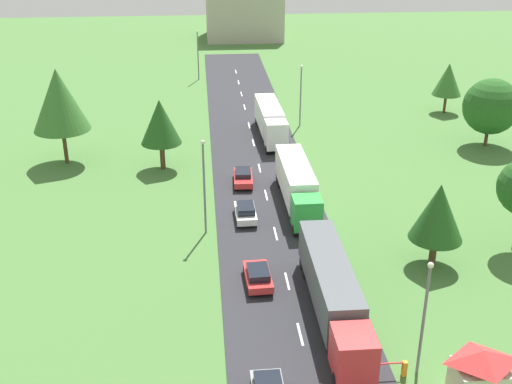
{
  "coord_description": "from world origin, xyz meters",
  "views": [
    {
      "loc": [
        -5.91,
        -24.48,
        26.01
      ],
      "look_at": [
        -1.2,
        29.04,
        1.56
      ],
      "focal_mm": 44.99,
      "sensor_mm": 36.0,
      "label": 1
    }
  ],
  "objects_px": {
    "car_second": "(258,276)",
    "tree_ash": "(59,100)",
    "lamppost_lead": "(424,313)",
    "tree_elm": "(448,79)",
    "truck_second": "(297,183)",
    "tree_birch": "(160,122)",
    "car_third": "(245,212)",
    "tree_oak": "(491,107)",
    "truck_third": "(270,120)",
    "distant_building": "(244,14)",
    "car_fourth": "(243,177)",
    "lamppost_second": "(204,183)",
    "guard_booth": "(480,377)",
    "lamppost_third": "(301,92)",
    "lamppost_fourth": "(198,52)",
    "truck_lead": "(333,290)",
    "tree_pine": "(438,212)",
    "barrier_gate": "(392,367)"
  },
  "relations": [
    {
      "from": "car_second",
      "to": "tree_ash",
      "type": "bearing_deg",
      "value": 125.37
    },
    {
      "from": "lamppost_lead",
      "to": "tree_elm",
      "type": "xyz_separation_m",
      "value": [
        20.17,
        50.81,
        0.2
      ]
    },
    {
      "from": "truck_second",
      "to": "tree_birch",
      "type": "height_order",
      "value": "tree_birch"
    },
    {
      "from": "car_third",
      "to": "tree_oak",
      "type": "relative_size",
      "value": 0.51
    },
    {
      "from": "truck_third",
      "to": "car_third",
      "type": "xyz_separation_m",
      "value": [
        -4.58,
        -21.76,
        -1.36
      ]
    },
    {
      "from": "distant_building",
      "to": "car_fourth",
      "type": "bearing_deg",
      "value": -94.1
    },
    {
      "from": "truck_second",
      "to": "tree_oak",
      "type": "height_order",
      "value": "tree_oak"
    },
    {
      "from": "truck_second",
      "to": "lamppost_second",
      "type": "height_order",
      "value": "lamppost_second"
    },
    {
      "from": "car_second",
      "to": "tree_oak",
      "type": "xyz_separation_m",
      "value": [
        29.1,
        27.33,
        3.93
      ]
    },
    {
      "from": "tree_elm",
      "to": "guard_booth",
      "type": "bearing_deg",
      "value": -108.22
    },
    {
      "from": "car_third",
      "to": "lamppost_third",
      "type": "distance_m",
      "value": 27.46
    },
    {
      "from": "car_second",
      "to": "tree_ash",
      "type": "relative_size",
      "value": 0.39
    },
    {
      "from": "car_fourth",
      "to": "lamppost_second",
      "type": "xyz_separation_m",
      "value": [
        -3.92,
        -10.08,
        3.91
      ]
    },
    {
      "from": "truck_second",
      "to": "tree_elm",
      "type": "xyz_separation_m",
      "value": [
        24.04,
        26.89,
        2.33
      ]
    },
    {
      "from": "car_fourth",
      "to": "guard_booth",
      "type": "distance_m",
      "value": 33.79
    },
    {
      "from": "car_fourth",
      "to": "tree_birch",
      "type": "height_order",
      "value": "tree_birch"
    },
    {
      "from": "car_second",
      "to": "car_fourth",
      "type": "bearing_deg",
      "value": 89.39
    },
    {
      "from": "car_fourth",
      "to": "lamppost_third",
      "type": "distance_m",
      "value": 19.96
    },
    {
      "from": "tree_elm",
      "to": "tree_ash",
      "type": "xyz_separation_m",
      "value": [
        -47.38,
        -14.2,
        2.57
      ]
    },
    {
      "from": "lamppost_second",
      "to": "tree_elm",
      "type": "distance_m",
      "value": 45.45
    },
    {
      "from": "truck_third",
      "to": "tree_elm",
      "type": "relative_size",
      "value": 1.86
    },
    {
      "from": "tree_elm",
      "to": "truck_second",
      "type": "bearing_deg",
      "value": -131.79
    },
    {
      "from": "guard_booth",
      "to": "tree_birch",
      "type": "distance_m",
      "value": 41.62
    },
    {
      "from": "lamppost_third",
      "to": "lamppost_fourth",
      "type": "height_order",
      "value": "lamppost_third"
    },
    {
      "from": "lamppost_third",
      "to": "tree_ash",
      "type": "bearing_deg",
      "value": -159.16
    },
    {
      "from": "truck_lead",
      "to": "tree_elm",
      "type": "bearing_deg",
      "value": 61.55
    },
    {
      "from": "car_third",
      "to": "tree_birch",
      "type": "bearing_deg",
      "value": 121.41
    },
    {
      "from": "car_second",
      "to": "lamppost_second",
      "type": "bearing_deg",
      "value": 113.43
    },
    {
      "from": "car_third",
      "to": "lamppost_second",
      "type": "height_order",
      "value": "lamppost_second"
    },
    {
      "from": "lamppost_fourth",
      "to": "tree_birch",
      "type": "xyz_separation_m",
      "value": [
        -4.04,
        -37.25,
        0.87
      ]
    },
    {
      "from": "truck_second",
      "to": "tree_pine",
      "type": "bearing_deg",
      "value": -52.24
    },
    {
      "from": "lamppost_lead",
      "to": "distant_building",
      "type": "distance_m",
      "value": 104.92
    },
    {
      "from": "car_second",
      "to": "distant_building",
      "type": "height_order",
      "value": "distant_building"
    },
    {
      "from": "lamppost_fourth",
      "to": "car_third",
      "type": "bearing_deg",
      "value": -85.64
    },
    {
      "from": "truck_third",
      "to": "car_second",
      "type": "bearing_deg",
      "value": -97.79
    },
    {
      "from": "car_fourth",
      "to": "tree_elm",
      "type": "relative_size",
      "value": 0.65
    },
    {
      "from": "truck_third",
      "to": "car_third",
      "type": "height_order",
      "value": "truck_third"
    },
    {
      "from": "tree_ash",
      "to": "car_second",
      "type": "bearing_deg",
      "value": -54.63
    },
    {
      "from": "truck_second",
      "to": "lamppost_second",
      "type": "distance_m",
      "value": 10.12
    },
    {
      "from": "tree_ash",
      "to": "truck_lead",
      "type": "bearing_deg",
      "value": -52.74
    },
    {
      "from": "car_second",
      "to": "lamppost_lead",
      "type": "bearing_deg",
      "value": -50.45
    },
    {
      "from": "tree_pine",
      "to": "tree_ash",
      "type": "xyz_separation_m",
      "value": [
        -32.35,
        24.33,
        2.53
      ]
    },
    {
      "from": "guard_booth",
      "to": "tree_birch",
      "type": "bearing_deg",
      "value": 117.65
    },
    {
      "from": "truck_third",
      "to": "tree_elm",
      "type": "distance_m",
      "value": 25.78
    },
    {
      "from": "lamppost_second",
      "to": "lamppost_fourth",
      "type": "relative_size",
      "value": 1.09
    },
    {
      "from": "truck_lead",
      "to": "distant_building",
      "type": "xyz_separation_m",
      "value": [
        0.97,
        98.74,
        2.69
      ]
    },
    {
      "from": "lamppost_second",
      "to": "lamppost_third",
      "type": "distance_m",
      "value": 30.44
    },
    {
      "from": "truck_lead",
      "to": "tree_pine",
      "type": "relative_size",
      "value": 2.19
    },
    {
      "from": "tree_birch",
      "to": "distant_building",
      "type": "xyz_separation_m",
      "value": [
        13.64,
        70.85,
        -0.36
      ]
    },
    {
      "from": "barrier_gate",
      "to": "car_second",
      "type": "bearing_deg",
      "value": 123.16
    }
  ]
}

